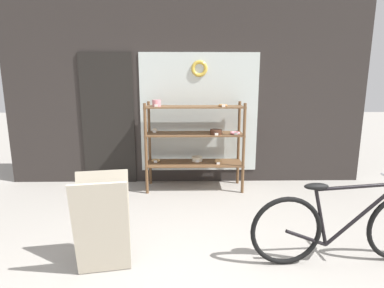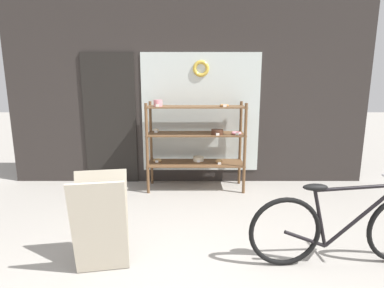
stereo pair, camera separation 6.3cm
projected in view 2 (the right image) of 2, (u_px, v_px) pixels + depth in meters
name	position (u px, v px, depth m)	size (l,w,h in m)	color
storefront_facade	(186.00, 71.00, 4.74)	(5.80, 0.13, 3.74)	#2D2826
display_case	(196.00, 137.00, 4.57)	(1.48, 0.48, 1.38)	brown
bicycle	(343.00, 228.00, 2.68)	(1.73, 0.46, 0.78)	black
sandwich_board	(101.00, 224.00, 2.56)	(0.51, 0.45, 0.87)	#B2A893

